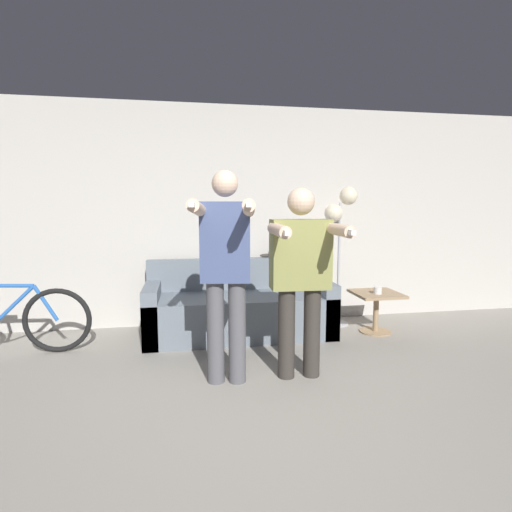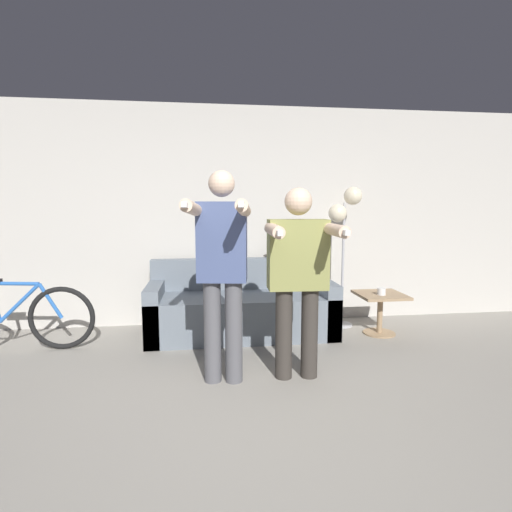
% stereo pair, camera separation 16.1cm
% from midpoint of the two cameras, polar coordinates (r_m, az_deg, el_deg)
% --- Properties ---
extents(ground_plane, '(16.00, 16.00, 0.00)m').
position_cam_midpoint_polar(ground_plane, '(2.53, 4.12, -27.23)').
color(ground_plane, gray).
extents(wall_back, '(10.00, 0.05, 2.60)m').
position_cam_midpoint_polar(wall_back, '(4.84, -2.36, 5.66)').
color(wall_back, beige).
rests_on(wall_back, ground_plane).
extents(couch, '(2.03, 0.81, 0.82)m').
position_cam_midpoint_polar(couch, '(4.49, -1.03, -7.62)').
color(couch, slate).
rests_on(couch, ground_plane).
extents(person_left, '(0.53, 0.72, 1.70)m').
position_cam_midpoint_polar(person_left, '(3.14, -3.40, -1.13)').
color(person_left, '#56565B').
rests_on(person_left, ground_plane).
extents(person_right, '(0.57, 0.69, 1.57)m').
position_cam_midpoint_polar(person_right, '(3.25, 7.43, -1.94)').
color(person_right, '#38332D').
rests_on(person_right, ground_plane).
extents(cat, '(0.46, 0.14, 0.16)m').
position_cam_midpoint_polar(cat, '(4.76, 5.39, 0.59)').
color(cat, '#3D3833').
rests_on(cat, couch).
extents(floor_lamp, '(0.39, 0.26, 1.65)m').
position_cam_midpoint_polar(floor_lamp, '(4.79, 13.53, 5.53)').
color(floor_lamp, '#B2B2B7').
rests_on(floor_lamp, ground_plane).
extents(side_table, '(0.50, 0.50, 0.46)m').
position_cam_midpoint_polar(side_table, '(4.71, 18.27, -6.61)').
color(side_table, '#A38460').
rests_on(side_table, ground_plane).
extents(cup, '(0.09, 0.09, 0.08)m').
position_cam_midpoint_polar(cup, '(4.61, 18.45, -4.84)').
color(cup, white).
rests_on(cup, side_table).
extents(bicycle, '(1.56, 0.07, 0.73)m').
position_cam_midpoint_polar(bicycle, '(4.58, -30.64, -7.65)').
color(bicycle, black).
rests_on(bicycle, ground_plane).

